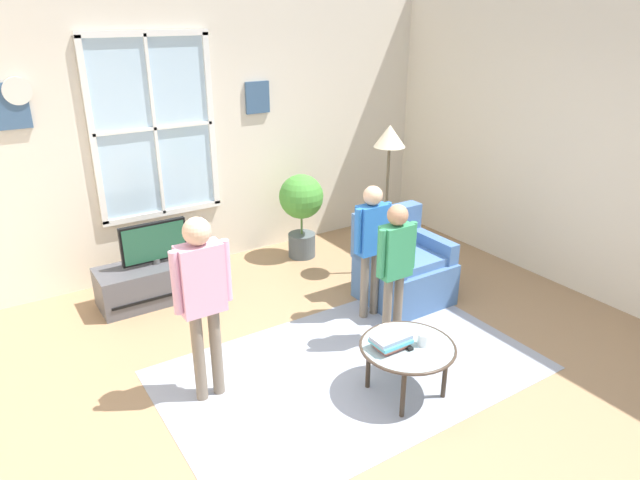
% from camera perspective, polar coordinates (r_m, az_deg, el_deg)
% --- Properties ---
extents(ground_plane, '(6.55, 6.17, 0.02)m').
position_cam_1_polar(ground_plane, '(4.43, 1.79, -15.03)').
color(ground_plane, '#9E7A56').
extents(back_wall, '(5.95, 0.17, 2.96)m').
position_cam_1_polar(back_wall, '(6.18, -13.53, 10.58)').
color(back_wall, beige).
rests_on(back_wall, ground_plane).
extents(side_wall_right, '(0.12, 5.57, 2.96)m').
position_cam_1_polar(side_wall_right, '(5.94, 27.10, 8.27)').
color(side_wall_right, beige).
rests_on(side_wall_right, ground_plane).
extents(area_rug, '(2.92, 1.83, 0.01)m').
position_cam_1_polar(area_rug, '(4.64, 3.15, -12.91)').
color(area_rug, '#999EAD').
rests_on(area_rug, ground_plane).
extents(tv_stand, '(1.15, 0.48, 0.38)m').
position_cam_1_polar(tv_stand, '(5.81, -15.96, -3.98)').
color(tv_stand, '#4C4C51').
rests_on(tv_stand, ground_plane).
extents(television, '(0.63, 0.08, 0.42)m').
position_cam_1_polar(television, '(5.64, -16.39, -0.23)').
color(television, '#4C4C4C').
rests_on(television, tv_stand).
extents(armchair, '(0.76, 0.74, 0.87)m').
position_cam_1_polar(armchair, '(5.58, 8.26, -2.85)').
color(armchair, '#476B9E').
rests_on(armchair, ground_plane).
extents(coffee_table, '(0.71, 0.71, 0.41)m').
position_cam_1_polar(coffee_table, '(4.24, 8.81, -10.78)').
color(coffee_table, '#99B2B7').
rests_on(coffee_table, ground_plane).
extents(book_stack, '(0.28, 0.19, 0.10)m').
position_cam_1_polar(book_stack, '(4.16, 7.15, -10.08)').
color(book_stack, '#A66063').
rests_on(book_stack, coffee_table).
extents(cup, '(0.09, 0.09, 0.09)m').
position_cam_1_polar(cup, '(4.23, 10.39, -9.81)').
color(cup, white).
rests_on(cup, coffee_table).
extents(remote_near_books, '(0.05, 0.14, 0.02)m').
position_cam_1_polar(remote_near_books, '(4.21, 8.61, -10.43)').
color(remote_near_books, black).
rests_on(remote_near_books, coffee_table).
extents(person_green_shirt, '(0.38, 0.17, 1.25)m').
position_cam_1_polar(person_green_shirt, '(4.65, 7.60, -1.93)').
color(person_green_shirt, '#726656').
rests_on(person_green_shirt, ground_plane).
extents(person_pink_shirt, '(0.43, 0.19, 1.41)m').
position_cam_1_polar(person_pink_shirt, '(3.99, -11.81, -4.89)').
color(person_pink_shirt, '#726656').
rests_on(person_pink_shirt, ground_plane).
extents(person_blue_shirt, '(0.38, 0.17, 1.26)m').
position_cam_1_polar(person_blue_shirt, '(5.05, 5.21, 0.31)').
color(person_blue_shirt, '#726656').
rests_on(person_blue_shirt, ground_plane).
extents(potted_plant_by_window, '(0.50, 0.50, 0.97)m').
position_cam_1_polar(potted_plant_by_window, '(6.39, -1.89, 3.51)').
color(potted_plant_by_window, '#4C565B').
rests_on(potted_plant_by_window, ground_plane).
extents(floor_lamp, '(0.32, 0.32, 1.61)m').
position_cam_1_polar(floor_lamp, '(5.80, 6.97, 8.87)').
color(floor_lamp, black).
rests_on(floor_lamp, ground_plane).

